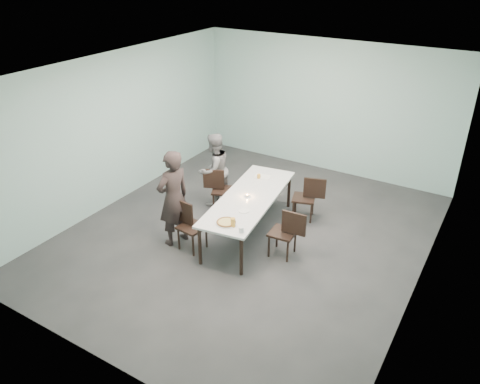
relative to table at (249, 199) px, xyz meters
The scene contains 16 objects.
ground 0.70m from the table, 80.18° to the right, with size 7.00×7.00×0.00m, color #333335.
room_shell 1.34m from the table, 80.18° to the right, with size 6.02×7.02×3.01m.
table is the anchor object (origin of this frame).
chair_near_left 1.17m from the table, 125.00° to the right, with size 0.63×0.47×0.87m.
chair_far_left 1.06m from the table, 154.44° to the left, with size 0.65×0.55×0.87m.
chair_near_right 0.98m from the table, 18.27° to the right, with size 0.62×0.45×0.87m.
chair_far_right 1.27m from the table, 55.58° to the left, with size 0.65×0.53×0.87m.
diner_near 1.35m from the table, 135.74° to the right, with size 0.64×0.42×1.76m, color black.
diner_far 1.33m from the table, 152.09° to the left, with size 0.73×0.57×1.51m, color gray.
pizza 0.99m from the table, 81.70° to the right, with size 0.34×0.34×0.04m.
side_plate 0.53m from the table, 69.57° to the right, with size 0.18×0.18×0.01m, color white.
beer_glass 1.05m from the table, 74.00° to the right, with size 0.08×0.08×0.15m, color gold.
water_tumbler 1.19m from the table, 65.80° to the right, with size 0.08×0.08×0.09m, color silver.
tealight 0.08m from the table, 140.09° to the right, with size 0.06×0.06×0.05m.
amber_tumbler 0.79m from the table, 106.43° to the left, with size 0.07×0.07×0.08m, color gold.
menu 0.87m from the table, 102.83° to the left, with size 0.30×0.22×0.01m, color silver.
Camera 1 is at (3.65, -6.28, 4.68)m, focal length 35.00 mm.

